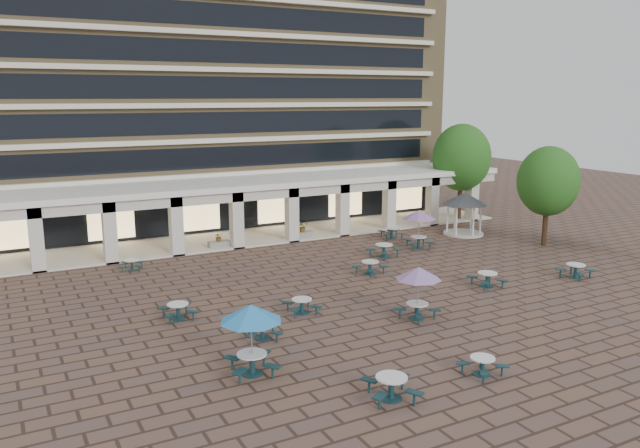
# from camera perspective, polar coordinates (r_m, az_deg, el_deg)

# --- Properties ---
(ground) EXTENTS (120.00, 120.00, 0.00)m
(ground) POSITION_cam_1_polar(r_m,az_deg,el_deg) (33.90, 3.26, -6.22)
(ground) COLOR brown
(ground) RESTS_ON ground
(apartment_building) EXTENTS (40.00, 15.50, 25.20)m
(apartment_building) POSITION_cam_1_polar(r_m,az_deg,el_deg) (55.66, -10.69, 13.72)
(apartment_building) COLOR #917B51
(apartment_building) RESTS_ON ground
(retail_arcade) EXTENTS (42.00, 6.60, 4.40)m
(retail_arcade) POSITION_cam_1_polar(r_m,az_deg,el_deg) (46.16, -6.26, 2.36)
(retail_arcade) COLOR white
(retail_arcade) RESTS_ON ground
(picnic_table_0) EXTENTS (1.91, 1.91, 0.74)m
(picnic_table_0) POSITION_cam_1_polar(r_m,az_deg,el_deg) (27.54, -5.29, -9.57)
(picnic_table_0) COLOR #123138
(picnic_table_0) RESTS_ON ground
(picnic_table_1) EXTENTS (2.22, 2.22, 0.85)m
(picnic_table_1) POSITION_cam_1_polar(r_m,az_deg,el_deg) (22.49, 6.55, -14.48)
(picnic_table_1) COLOR #123138
(picnic_table_1) RESTS_ON ground
(picnic_table_2) EXTENTS (1.71, 1.71, 0.70)m
(picnic_table_2) POSITION_cam_1_polar(r_m,az_deg,el_deg) (24.92, 14.62, -12.31)
(picnic_table_2) COLOR #123138
(picnic_table_2) RESTS_ON ground
(picnic_table_3) EXTENTS (1.98, 1.98, 0.81)m
(picnic_table_3) POSITION_cam_1_polar(r_m,az_deg,el_deg) (35.83, 15.05, -4.81)
(picnic_table_3) COLOR #123138
(picnic_table_3) RESTS_ON ground
(picnic_table_4) EXTENTS (2.39, 2.39, 2.76)m
(picnic_table_4) POSITION_cam_1_polar(r_m,az_deg,el_deg) (23.59, -6.34, -8.34)
(picnic_table_4) COLOR #123138
(picnic_table_4) RESTS_ON ground
(picnic_table_5) EXTENTS (1.78, 1.78, 0.74)m
(picnic_table_5) POSITION_cam_1_polar(r_m,az_deg,el_deg) (30.52, -1.68, -7.37)
(picnic_table_5) COLOR #123138
(picnic_table_5) RESTS_ON ground
(picnic_table_6) EXTENTS (2.20, 2.20, 2.54)m
(picnic_table_6) POSITION_cam_1_polar(r_m,az_deg,el_deg) (29.59, 8.98, -4.64)
(picnic_table_6) COLOR #123138
(picnic_table_6) RESTS_ON ground
(picnic_table_7) EXTENTS (2.03, 2.03, 0.80)m
(picnic_table_7) POSITION_cam_1_polar(r_m,az_deg,el_deg) (39.22, 22.33, -3.88)
(picnic_table_7) COLOR #123138
(picnic_table_7) RESTS_ON ground
(picnic_table_8) EXTENTS (1.72, 1.72, 0.76)m
(picnic_table_8) POSITION_cam_1_polar(r_m,az_deg,el_deg) (30.50, -12.86, -7.66)
(picnic_table_8) COLOR #123138
(picnic_table_8) RESTS_ON ground
(picnic_table_9) EXTENTS (2.05, 2.05, 0.78)m
(picnic_table_9) POSITION_cam_1_polar(r_m,az_deg,el_deg) (37.18, 4.60, -3.87)
(picnic_table_9) COLOR #123138
(picnic_table_9) RESTS_ON ground
(picnic_table_10) EXTENTS (2.22, 2.22, 0.86)m
(picnic_table_10) POSITION_cam_1_polar(r_m,az_deg,el_deg) (41.11, 5.86, -2.32)
(picnic_table_10) COLOR #123138
(picnic_table_10) RESTS_ON ground
(picnic_table_11) EXTENTS (2.32, 2.32, 2.68)m
(picnic_table_11) POSITION_cam_1_polar(r_m,az_deg,el_deg) (43.42, 9.07, 0.73)
(picnic_table_11) COLOR #123138
(picnic_table_11) RESTS_ON ground
(picnic_table_12) EXTENTS (1.80, 1.80, 0.67)m
(picnic_table_12) POSITION_cam_1_polar(r_m,az_deg,el_deg) (39.49, -16.83, -3.52)
(picnic_table_12) COLOR #123138
(picnic_table_12) RESTS_ON ground
(picnic_table_13) EXTENTS (2.07, 2.07, 0.80)m
(picnic_table_13) POSITION_cam_1_polar(r_m,az_deg,el_deg) (46.50, 6.57, -0.74)
(picnic_table_13) COLOR #123138
(picnic_table_13) RESTS_ON ground
(gazebo) EXTENTS (3.41, 3.41, 3.18)m
(gazebo) POSITION_cam_1_polar(r_m,az_deg,el_deg) (48.48, 13.09, 1.85)
(gazebo) COLOR beige
(gazebo) RESTS_ON ground
(tree_east_a) EXTENTS (4.22, 4.22, 7.02)m
(tree_east_a) POSITION_cam_1_polar(r_m,az_deg,el_deg) (46.05, 20.14, 3.69)
(tree_east_a) COLOR #462D1C
(tree_east_a) RESTS_ON ground
(tree_east_c) EXTENTS (4.89, 4.89, 8.14)m
(tree_east_c) POSITION_cam_1_polar(r_m,az_deg,el_deg) (53.81, 12.81, 5.94)
(tree_east_c) COLOR #462D1C
(tree_east_c) RESTS_ON ground
(planter_left) EXTENTS (1.50, 0.60, 1.16)m
(planter_left) POSITION_cam_1_polar(r_m,az_deg,el_deg) (43.80, -9.22, -1.65)
(planter_left) COLOR gray
(planter_left) RESTS_ON ground
(planter_right) EXTENTS (1.50, 0.75, 1.32)m
(planter_right) POSITION_cam_1_polar(r_m,az_deg,el_deg) (46.20, -1.59, -0.65)
(planter_right) COLOR gray
(planter_right) RESTS_ON ground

